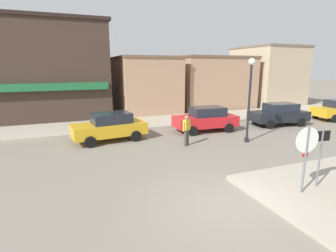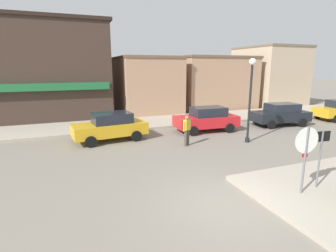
{
  "view_description": "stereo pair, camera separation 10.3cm",
  "coord_description": "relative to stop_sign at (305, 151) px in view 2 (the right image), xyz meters",
  "views": [
    {
      "loc": [
        -4.3,
        -5.95,
        4.03
      ],
      "look_at": [
        -0.13,
        4.5,
        1.5
      ],
      "focal_mm": 28.0,
      "sensor_mm": 36.0,
      "label": 1
    },
    {
      "loc": [
        -4.2,
        -5.98,
        4.03
      ],
      "look_at": [
        -0.13,
        4.5,
        1.5
      ],
      "focal_mm": 28.0,
      "sensor_mm": 36.0,
      "label": 2
    }
  ],
  "objects": [
    {
      "name": "ground_plane",
      "position": [
        -2.48,
        0.4,
        -1.52
      ],
      "size": [
        160.0,
        160.0,
        0.0
      ],
      "primitive_type": "plane",
      "color": "gray"
    },
    {
      "name": "one_way_sign",
      "position": [
        0.81,
        0.13,
        -0.19
      ],
      "size": [
        0.6,
        0.09,
        2.1
      ],
      "color": "slate",
      "rests_on": "ground"
    },
    {
      "name": "parked_car_second",
      "position": [
        1.56,
        8.82,
        -0.71
      ],
      "size": [
        4.08,
        2.04,
        1.56
      ],
      "color": "red",
      "rests_on": "ground"
    },
    {
      "name": "building_corner_shop",
      "position": [
        -9.12,
        18.36,
        2.25
      ],
      "size": [
        11.84,
        8.34,
        7.53
      ],
      "color": "#3D2D26",
      "rests_on": "ground"
    },
    {
      "name": "pedestrian_crossing_near",
      "position": [
        -0.99,
        6.37,
        -0.65
      ],
      "size": [
        0.53,
        0.36,
        1.61
      ],
      "color": "#4C473D",
      "rests_on": "ground"
    },
    {
      "name": "parked_car_third",
      "position": [
        7.25,
        8.46,
        -0.71
      ],
      "size": [
        4.16,
        2.21,
        1.56
      ],
      "color": "black",
      "rests_on": "ground"
    },
    {
      "name": "building_storefront_right_near",
      "position": [
        14.18,
        17.63,
        1.58
      ],
      "size": [
        5.63,
        6.63,
        6.19
      ],
      "color": "tan",
      "rests_on": "ground"
    },
    {
      "name": "stop_sign",
      "position": [
        0.0,
        0.0,
        0.0
      ],
      "size": [
        0.82,
        0.13,
        2.3
      ],
      "color": "slate",
      "rests_on": "ground"
    },
    {
      "name": "kerb_far",
      "position": [
        -2.48,
        12.44,
        -1.44
      ],
      "size": [
        80.0,
        4.0,
        0.15
      ],
      "primitive_type": "cube",
      "color": "#A89E8C",
      "rests_on": "ground"
    },
    {
      "name": "parked_car_nearest",
      "position": [
        -4.53,
        8.84,
        -0.71
      ],
      "size": [
        4.17,
        2.22,
        1.56
      ],
      "color": "gold",
      "rests_on": "ground"
    },
    {
      "name": "building_storefront_left_near",
      "position": [
        0.15,
        17.74,
        0.95
      ],
      "size": [
        5.11,
        7.02,
        4.94
      ],
      "color": "tan",
      "rests_on": "ground"
    },
    {
      "name": "lamp_post",
      "position": [
        2.41,
        5.77,
        1.44
      ],
      "size": [
        0.36,
        0.36,
        4.54
      ],
      "color": "black",
      "rests_on": "ground"
    },
    {
      "name": "building_storefront_left_mid",
      "position": [
        7.07,
        18.38,
        1.02
      ],
      "size": [
        7.49,
        7.3,
        5.06
      ],
      "color": "tan",
      "rests_on": "ground"
    }
  ]
}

